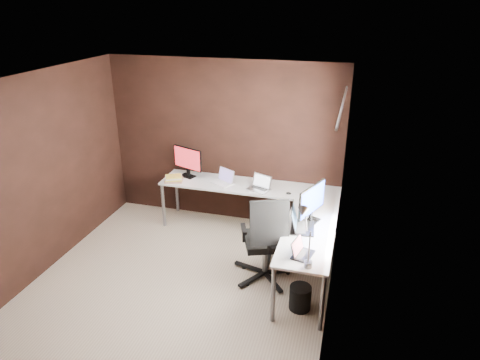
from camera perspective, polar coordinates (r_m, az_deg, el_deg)
name	(u,v)px	position (r m, az deg, el deg)	size (l,w,h in m)	color
room	(207,189)	(4.88, -4.46, -1.23)	(3.60, 3.60, 2.50)	#C5B499
desk	(267,205)	(5.86, 3.56, -3.31)	(2.65, 2.25, 0.73)	white
drawer_pedestal	(309,231)	(6.06, 9.15, -6.69)	(0.42, 0.50, 0.60)	white
monitor_left	(188,160)	(6.59, -7.00, 2.62)	(0.51, 0.24, 0.46)	black
monitor_right	(312,201)	(5.27, 9.58, -2.83)	(0.25, 0.55, 0.48)	black
laptop_white	(224,180)	(6.38, -2.20, -0.01)	(0.37, 0.34, 0.21)	white
laptop_silver	(260,186)	(6.18, 2.66, -0.83)	(0.37, 0.32, 0.21)	silver
laptop_black_big	(299,224)	(5.20, 7.93, -5.79)	(0.32, 0.42, 0.26)	black
laptop_black_small	(301,251)	(4.70, 8.10, -9.42)	(0.25, 0.31, 0.18)	black
book_stack	(174,179)	(6.52, -8.83, 0.19)	(0.31, 0.29, 0.08)	#A9735B
mouse_left	(175,181)	(6.47, -8.62, -0.19)	(0.09, 0.06, 0.03)	black
mouse_corner	(289,193)	(6.06, 6.50, -1.78)	(0.08, 0.05, 0.03)	black
desk_lamp	(305,229)	(4.40, 8.61, -6.44)	(0.20, 0.23, 0.64)	slate
office_chair	(266,254)	(5.41, 3.45, -9.86)	(0.65, 0.69, 1.17)	black
wastebasket	(300,298)	(5.09, 8.02, -15.26)	(0.25, 0.25, 0.29)	black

